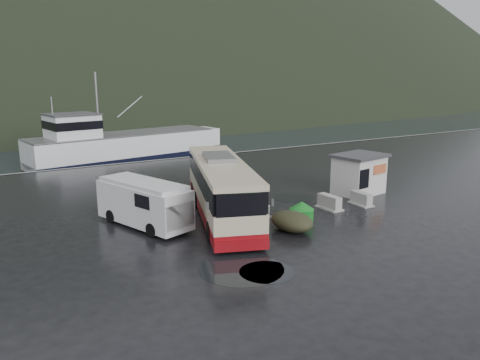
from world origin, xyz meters
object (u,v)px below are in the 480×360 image
jersey_barrier_c (329,209)px  dome_tent (292,230)px  white_van (145,226)px  waste_bin_right (240,226)px  coach_bus (222,216)px  ticket_kiosk (358,193)px  fishing_trawler (124,149)px  jersey_barrier_a (258,216)px  jersey_barrier_b (361,205)px  waste_bin_left (301,225)px

jersey_barrier_c → dome_tent: bearing=-154.4°
white_van → jersey_barrier_c: (10.77, -2.58, 0.00)m
white_van → waste_bin_right: white_van is taller
coach_bus → ticket_kiosk: 10.57m
waste_bin_right → fishing_trawler: (2.26, 28.74, 0.00)m
waste_bin_right → jersey_barrier_a: bearing=28.5°
dome_tent → ticket_kiosk: ticket_kiosk is taller
jersey_barrier_b → fishing_trawler: bearing=102.5°
jersey_barrier_b → jersey_barrier_c: (-2.33, 0.30, 0.00)m
dome_tent → jersey_barrier_b: dome_tent is taller
waste_bin_left → dome_tent: bearing=-156.3°
waste_bin_left → ticket_kiosk: 8.45m
ticket_kiosk → fishing_trawler: bearing=97.5°
ticket_kiosk → jersey_barrier_a: size_ratio=2.30×
waste_bin_right → jersey_barrier_b: waste_bin_right is taller
coach_bus → jersey_barrier_a: 2.10m
coach_bus → jersey_barrier_b: (8.67, -2.33, 0.00)m
dome_tent → jersey_barrier_b: (6.70, 1.79, 0.00)m
ticket_kiosk → jersey_barrier_b: size_ratio=2.18×
waste_bin_left → waste_bin_right: (-2.92, 1.64, 0.00)m
waste_bin_right → jersey_barrier_c: waste_bin_right is taller
jersey_barrier_c → fishing_trawler: 29.00m
coach_bus → waste_bin_left: (2.92, -3.70, 0.00)m
coach_bus → jersey_barrier_c: size_ratio=7.14×
jersey_barrier_a → jersey_barrier_c: (4.54, -0.94, 0.00)m
white_van → ticket_kiosk: 15.01m
coach_bus → dome_tent: 4.56m
coach_bus → jersey_barrier_c: bearing=1.6°
dome_tent → fishing_trawler: 30.80m
coach_bus → ticket_kiosk: (10.56, -0.09, 0.00)m
white_van → jersey_barrier_b: size_ratio=3.75×
jersey_barrier_b → jersey_barrier_a: bearing=169.7°
coach_bus → ticket_kiosk: size_ratio=3.50×
white_van → jersey_barrier_a: 6.44m
ticket_kiosk → jersey_barrier_a: bearing=176.7°
jersey_barrier_c → ticket_kiosk: bearing=24.5°
ticket_kiosk → jersey_barrier_c: 4.64m
jersey_barrier_c → jersey_barrier_a: bearing=168.2°
waste_bin_left → dome_tent: size_ratio=0.52×
waste_bin_left → fishing_trawler: (-0.65, 30.38, 0.00)m
white_van → jersey_barrier_c: size_ratio=3.51×
waste_bin_left → jersey_barrier_a: (-1.11, 2.62, 0.00)m
coach_bus → waste_bin_left: 4.71m
jersey_barrier_c → fishing_trawler: (-4.08, 28.71, 0.00)m
ticket_kiosk → jersey_barrier_c: ticket_kiosk is taller
waste_bin_right → white_van: bearing=149.5°
waste_bin_left → dome_tent: (-0.95, -0.42, 0.00)m
white_van → jersey_barrier_b: 13.41m
white_van → jersey_barrier_a: size_ratio=3.96×
jersey_barrier_a → waste_bin_right: bearing=-151.5°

